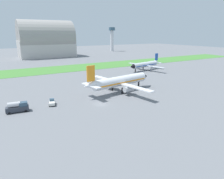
{
  "coord_description": "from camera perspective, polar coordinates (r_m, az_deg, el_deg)",
  "views": [
    {
      "loc": [
        -29.3,
        -57.85,
        23.41
      ],
      "look_at": [
        7.31,
        4.87,
        3.0
      ],
      "focal_mm": 32.41,
      "sensor_mm": 36.0,
      "label": 1
    }
  ],
  "objects": [
    {
      "name": "ground_plane",
      "position": [
        68.95,
        -3.22,
        -4.18
      ],
      "size": [
        600.0,
        600.0,
        0.0
      ],
      "primitive_type": "plane",
      "color": "slate"
    },
    {
      "name": "grass_taxiway_strip",
      "position": [
        138.34,
        -17.67,
        5.23
      ],
      "size": [
        360.0,
        28.0,
        0.08
      ],
      "primitive_type": "cube",
      "color": "#478438",
      "rests_on": "ground_plane"
    },
    {
      "name": "airplane_parked_jet_far",
      "position": [
        133.02,
        9.41,
        6.94
      ],
      "size": [
        28.01,
        28.4,
        10.11
      ],
      "rotation": [
        0.0,
        0.0,
        3.33
      ],
      "color": "silver",
      "rests_on": "ground_plane"
    },
    {
      "name": "airplane_midfield_jet",
      "position": [
        82.12,
        2.08,
        2.31
      ],
      "size": [
        34.0,
        34.52,
        12.24
      ],
      "rotation": [
        0.0,
        0.0,
        0.16
      ],
      "color": "white",
      "rests_on": "ground_plane"
    },
    {
      "name": "pushback_tug_near_gate",
      "position": [
        70.79,
        -16.56,
        -3.51
      ],
      "size": [
        2.79,
        3.94,
        1.95
      ],
      "rotation": [
        0.0,
        0.0,
        1.32
      ],
      "color": "white",
      "rests_on": "ground_plane"
    },
    {
      "name": "fuel_truck_midfield",
      "position": [
        68.26,
        -25.1,
        -4.5
      ],
      "size": [
        6.72,
        3.18,
        3.29
      ],
      "rotation": [
        0.0,
        0.0,
        6.18
      ],
      "color": "#2D333D",
      "rests_on": "ground_plane"
    },
    {
      "name": "hangar_distant",
      "position": [
        214.95,
        -18.07,
        12.92
      ],
      "size": [
        51.68,
        32.1,
        35.43
      ],
      "color": "#BCB7B2",
      "rests_on": "ground_plane"
    },
    {
      "name": "control_tower",
      "position": [
        271.53,
        -0.02,
        14.6
      ],
      "size": [
        8.0,
        8.0,
        30.29
      ],
      "color": "silver",
      "rests_on": "ground_plane"
    }
  ]
}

